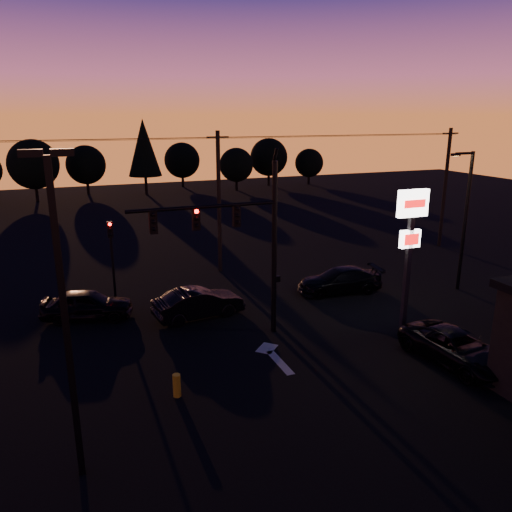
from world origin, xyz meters
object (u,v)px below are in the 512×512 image
at_px(car_mid, 199,303).
at_px(suv_parked, 457,348).
at_px(pylon_sign, 411,232).
at_px(bollard, 177,385).
at_px(car_right, 340,280).
at_px(streetlight, 465,216).
at_px(parking_lot_light, 63,301).
at_px(secondary_signal, 112,248).
at_px(car_left, 87,305).
at_px(traffic_signal_mast, 241,233).

distance_m(car_mid, suv_parked, 12.20).
xyz_separation_m(pylon_sign, suv_parked, (0.27, -3.17, -4.23)).
relative_size(bollard, car_right, 0.18).
height_order(car_right, suv_parked, car_right).
bearing_deg(streetlight, car_mid, 174.52).
distance_m(parking_lot_light, car_right, 18.70).
relative_size(secondary_signal, parking_lot_light, 0.48).
bearing_deg(car_left, pylon_sign, -103.64).
bearing_deg(car_right, car_mid, -78.27).
bearing_deg(parking_lot_light, pylon_sign, 17.23).
distance_m(traffic_signal_mast, parking_lot_light, 10.19).
relative_size(traffic_signal_mast, streetlight, 1.07).
bearing_deg(secondary_signal, parking_lot_light, -99.79).
xyz_separation_m(traffic_signal_mast, streetlight, (14.01, 1.51, -0.52)).
xyz_separation_m(traffic_signal_mast, pylon_sign, (7.10, -2.49, -0.02)).
bearing_deg(pylon_sign, suv_parked, -85.17).
relative_size(pylon_sign, streetlight, 0.85).
height_order(parking_lot_light, car_right, parking_lot_light).
bearing_deg(pylon_sign, car_mid, 146.79).
distance_m(secondary_signal, parking_lot_light, 14.90).
bearing_deg(bollard, parking_lot_light, -138.82).
height_order(secondary_signal, car_left, secondary_signal).
bearing_deg(car_right, pylon_sign, 5.41).
relative_size(streetlight, suv_parked, 1.63).
relative_size(secondary_signal, car_mid, 0.96).
bearing_deg(streetlight, pylon_sign, -149.92).
bearing_deg(suv_parked, streetlight, 40.66).
distance_m(pylon_sign, car_mid, 10.81).
height_order(parking_lot_light, bollard, parking_lot_light).
distance_m(traffic_signal_mast, bollard, 7.19).
distance_m(pylon_sign, suv_parked, 5.30).
bearing_deg(pylon_sign, parking_lot_light, -162.77).
relative_size(streetlight, car_mid, 1.76).
bearing_deg(parking_lot_light, car_left, 85.74).
xyz_separation_m(streetlight, suv_parked, (-6.64, -7.18, -3.74)).
height_order(bollard, car_left, car_left).
bearing_deg(parking_lot_light, car_right, 35.78).
height_order(streetlight, car_left, streetlight).
bearing_deg(secondary_signal, pylon_sign, -39.77).
distance_m(parking_lot_light, pylon_sign, 15.19).
relative_size(traffic_signal_mast, car_right, 1.75).
height_order(streetlight, car_right, streetlight).
height_order(secondary_signal, car_right, secondary_signal).
xyz_separation_m(secondary_signal, pylon_sign, (12.00, -9.99, 2.05)).
bearing_deg(streetlight, bollard, -163.03).
distance_m(traffic_signal_mast, car_left, 9.11).
bearing_deg(bollard, car_right, 33.96).
height_order(secondary_signal, streetlight, streetlight).
height_order(secondary_signal, parking_lot_light, parking_lot_light).
bearing_deg(pylon_sign, secondary_signal, 140.23).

